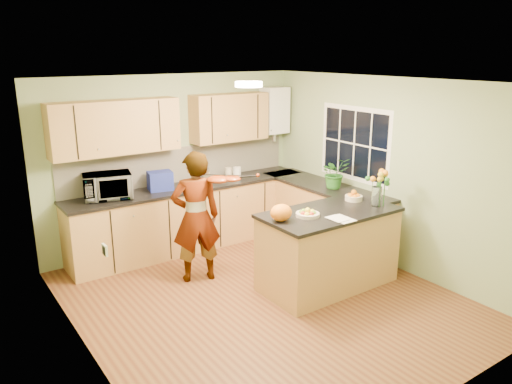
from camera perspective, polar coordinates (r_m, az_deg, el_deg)
floor at (r=5.99m, az=0.90°, el=-12.17°), size 4.50×4.50×0.00m
ceiling at (r=5.29m, az=1.02°, el=12.47°), size 4.00×4.50×0.02m
wall_back at (r=7.39m, az=-9.31°, el=3.46°), size 4.00×0.02×2.50m
wall_front at (r=4.02m, az=20.27°, el=-8.08°), size 4.00×0.02×2.50m
wall_left at (r=4.69m, az=-19.36°, el=-4.56°), size 0.02×4.50×2.50m
wall_right at (r=6.84m, az=14.70°, el=2.13°), size 0.02×4.50×2.50m
back_counter at (r=7.38m, az=-7.32°, el=-2.76°), size 3.64×0.62×0.94m
right_counter at (r=7.40m, az=7.78°, el=-2.72°), size 0.62×2.24×0.94m
splashback at (r=7.43m, az=-8.55°, el=3.16°), size 3.60×0.02×0.52m
upper_cabinets at (r=7.06m, az=-10.21°, el=7.79°), size 3.20×0.34×0.70m
boiler at (r=8.03m, az=2.12°, el=9.31°), size 0.40×0.30×0.86m
window_right at (r=7.16m, az=11.19°, el=5.41°), size 0.01×1.30×1.05m
light_switch at (r=4.13m, az=-16.89°, el=-6.35°), size 0.02×0.09×0.09m
ceiling_lamp at (r=5.54m, az=-0.84°, el=12.22°), size 0.30×0.30×0.07m
peninsula_island at (r=6.19m, az=8.26°, el=-6.39°), size 1.69×0.86×0.97m
fruit_dish at (r=5.79m, az=5.92°, el=-2.41°), size 0.27×0.27×0.10m
orange_bowl at (r=6.49m, az=11.11°, el=-0.48°), size 0.22×0.22×0.13m
flower_vase at (r=6.23m, az=13.74°, el=1.55°), size 0.29×0.29×0.54m
orange_bag at (r=5.60m, az=2.88°, el=-2.37°), size 0.29×0.26×0.19m
papers at (r=5.76m, az=9.75°, el=-3.02°), size 0.21×0.29×0.01m
violinist at (r=6.21m, az=-6.88°, el=-2.86°), size 0.69×0.55×1.66m
violin at (r=5.98m, az=-4.35°, el=1.45°), size 0.69×0.60×0.17m
microwave at (r=6.79m, az=-16.62°, el=0.65°), size 0.69×0.55×0.33m
blue_box at (r=7.05m, az=-10.90°, el=1.27°), size 0.36×0.29×0.26m
kettle at (r=7.36m, az=-5.82°, el=1.94°), size 0.15×0.15×0.27m
jar_cream at (r=7.58m, az=-3.16°, el=2.19°), size 0.11×0.11×0.16m
jar_white at (r=7.53m, az=-2.18°, el=2.18°), size 0.14×0.14×0.18m
potted_plant at (r=7.08m, az=9.00°, el=2.19°), size 0.47×0.43×0.44m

